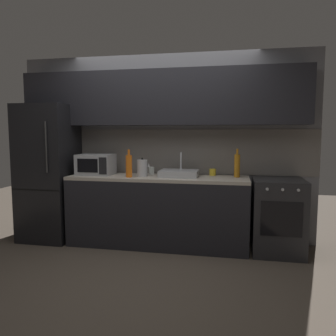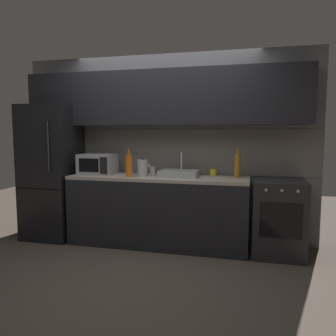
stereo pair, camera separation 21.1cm
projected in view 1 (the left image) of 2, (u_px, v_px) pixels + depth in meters
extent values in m
plane|color=#4C4238|center=(139.00, 273.00, 3.49)|extent=(10.00, 10.00, 0.00)
cube|color=slate|center=(164.00, 147.00, 4.63)|extent=(4.03, 0.10, 2.50)
cube|color=slate|center=(163.00, 151.00, 4.58)|extent=(4.03, 0.01, 0.60)
cube|color=black|center=(161.00, 98.00, 4.35)|extent=(3.71, 0.34, 0.70)
cube|color=black|center=(158.00, 212.00, 4.33)|extent=(2.29, 0.60, 0.86)
cube|color=#B2A899|center=(158.00, 178.00, 4.28)|extent=(2.29, 0.60, 0.04)
cube|color=black|center=(49.00, 173.00, 4.57)|extent=(0.68, 0.66, 1.82)
cube|color=black|center=(35.00, 190.00, 4.26)|extent=(0.67, 0.00, 0.01)
cylinder|color=#333333|center=(46.00, 147.00, 4.15)|extent=(0.02, 0.02, 0.64)
cube|color=#232326|center=(278.00, 216.00, 4.04)|extent=(0.60, 0.60, 0.90)
cube|color=black|center=(281.00, 219.00, 3.74)|extent=(0.45, 0.01, 0.40)
cylinder|color=#B2B2B7|center=(267.00, 189.00, 3.73)|extent=(0.03, 0.02, 0.03)
cylinder|color=#B2B2B7|center=(283.00, 190.00, 3.70)|extent=(0.03, 0.02, 0.03)
cylinder|color=#B2B2B7|center=(298.00, 190.00, 3.66)|extent=(0.03, 0.02, 0.03)
cube|color=#A8AAAF|center=(96.00, 164.00, 4.44)|extent=(0.46, 0.34, 0.27)
cube|color=black|center=(87.00, 166.00, 4.28)|extent=(0.28, 0.01, 0.18)
cube|color=black|center=(103.00, 166.00, 4.24)|extent=(0.10, 0.01, 0.22)
cube|color=#ADAFB5|center=(179.00, 173.00, 4.25)|extent=(0.48, 0.38, 0.08)
cylinder|color=silver|center=(181.00, 161.00, 4.36)|extent=(0.02, 0.02, 0.22)
cylinder|color=#B7BABF|center=(142.00, 168.00, 4.27)|extent=(0.13, 0.13, 0.21)
sphere|color=black|center=(142.00, 159.00, 4.26)|extent=(0.02, 0.02, 0.02)
cone|color=#B7BABF|center=(149.00, 165.00, 4.25)|extent=(0.03, 0.03, 0.05)
cylinder|color=orange|center=(129.00, 166.00, 4.17)|extent=(0.08, 0.08, 0.28)
cylinder|color=orange|center=(129.00, 152.00, 4.16)|extent=(0.03, 0.03, 0.07)
cylinder|color=#B27019|center=(237.00, 166.00, 4.17)|extent=(0.07, 0.07, 0.29)
cylinder|color=#B27019|center=(237.00, 151.00, 4.15)|extent=(0.03, 0.03, 0.07)
cylinder|color=gold|center=(213.00, 172.00, 4.35)|extent=(0.08, 0.08, 0.09)
cylinder|color=silver|center=(151.00, 171.00, 4.47)|extent=(0.07, 0.07, 0.10)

